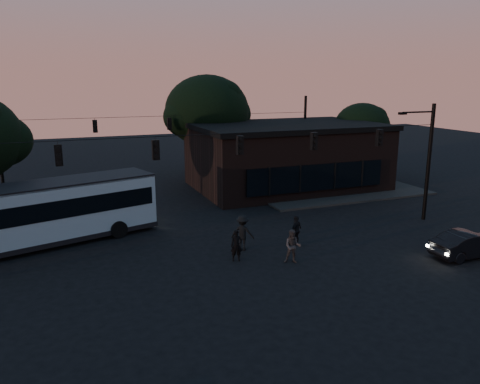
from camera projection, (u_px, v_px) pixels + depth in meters
name	position (u px, v px, depth m)	size (l,w,h in m)	color
ground	(271.00, 271.00, 22.42)	(120.00, 120.00, 0.00)	black
sidewalk_far_right	(328.00, 188.00, 39.38)	(14.00, 10.00, 0.15)	black
building	(286.00, 156.00, 39.47)	(15.40, 10.41, 5.40)	black
tree_behind	(207.00, 111.00, 42.29)	(7.60, 7.60, 9.43)	black
tree_right	(362.00, 127.00, 44.10)	(5.20, 5.20, 6.86)	black
signal_rig_near	(240.00, 166.00, 25.00)	(26.24, 0.30, 7.50)	black
signal_rig_far	(170.00, 137.00, 39.50)	(26.24, 0.30, 7.50)	black
bus	(43.00, 211.00, 25.54)	(12.67, 6.17, 3.48)	#8CA6B2
car	(469.00, 244.00, 24.07)	(1.45, 4.16, 1.37)	black
pedestrian_a	(237.00, 246.00, 23.48)	(0.59, 0.39, 1.62)	black
pedestrian_b	(293.00, 246.00, 23.23)	(0.83, 0.65, 1.71)	#312D2C
pedestrian_c	(296.00, 230.00, 25.75)	(1.00, 0.42, 1.71)	black
pedestrian_d	(243.00, 233.00, 25.00)	(1.25, 0.72, 1.93)	black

